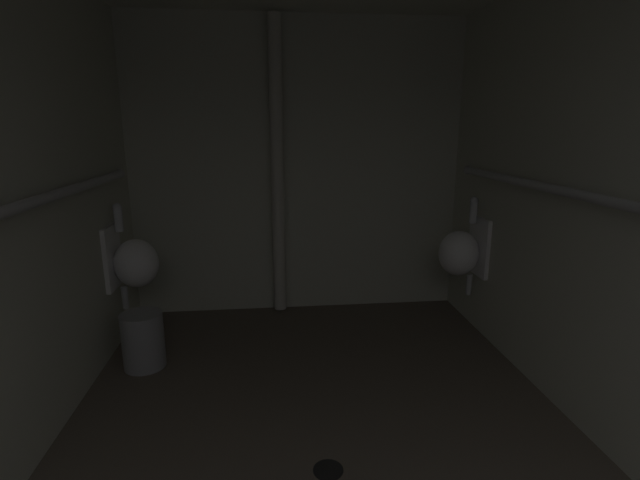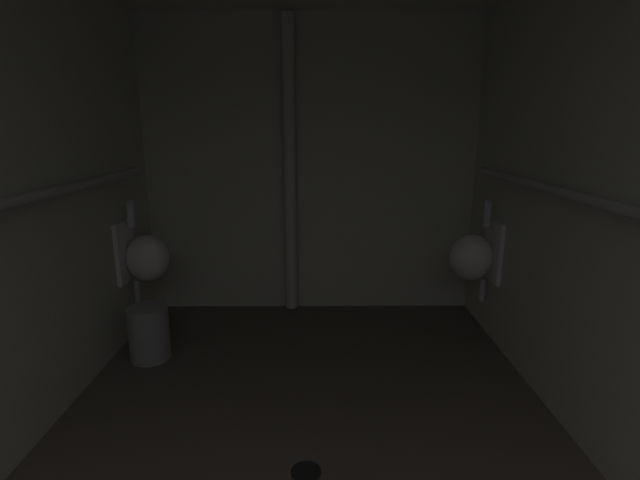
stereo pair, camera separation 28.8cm
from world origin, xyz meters
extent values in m
cube|color=brown|center=(0.00, 1.87, -0.04)|extent=(2.79, 3.86, 0.08)
cube|color=beige|center=(1.37, 1.87, 1.18)|extent=(0.06, 3.86, 2.36)
cube|color=beige|center=(0.00, 3.77, 1.18)|extent=(2.79, 0.06, 2.36)
ellipsoid|color=white|center=(-1.17, 3.16, 0.60)|extent=(0.30, 0.26, 0.34)
cube|color=white|center=(-1.32, 3.16, 0.65)|extent=(0.03, 0.30, 0.44)
cylinder|color=silver|center=(-1.26, 3.16, 0.91)|extent=(0.06, 0.06, 0.16)
sphere|color=silver|center=(-1.26, 3.16, 1.00)|extent=(0.06, 0.06, 0.06)
cylinder|color=#B2B2B2|center=(-1.27, 3.16, 0.35)|extent=(0.04, 0.04, 0.16)
ellipsoid|color=white|center=(1.17, 3.17, 0.60)|extent=(0.30, 0.26, 0.34)
cube|color=white|center=(1.32, 3.17, 0.65)|extent=(0.03, 0.30, 0.44)
cylinder|color=silver|center=(1.26, 3.17, 0.91)|extent=(0.06, 0.06, 0.16)
sphere|color=silver|center=(1.26, 3.17, 1.00)|extent=(0.06, 0.06, 0.06)
cylinder|color=#B2B2B2|center=(1.27, 3.17, 0.35)|extent=(0.04, 0.04, 0.16)
sphere|color=#B2B2B2|center=(-1.28, 3.36, 1.20)|extent=(0.06, 0.06, 0.06)
cylinder|color=#B2B2B2|center=(1.28, 1.87, 1.20)|extent=(0.05, 3.01, 0.05)
sphere|color=#B2B2B2|center=(1.28, 3.37, 1.20)|extent=(0.06, 0.06, 0.06)
cylinder|color=beige|center=(-0.17, 3.66, 1.18)|extent=(0.10, 0.10, 2.31)
cylinder|color=black|center=(0.00, 1.73, 0.00)|extent=(0.14, 0.14, 0.01)
cylinder|color=gray|center=(-1.07, 2.81, 0.18)|extent=(0.26, 0.26, 0.37)
camera|label=1|loc=(-0.24, -0.07, 1.53)|focal=26.25mm
camera|label=2|loc=(0.05, -0.07, 1.53)|focal=26.25mm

